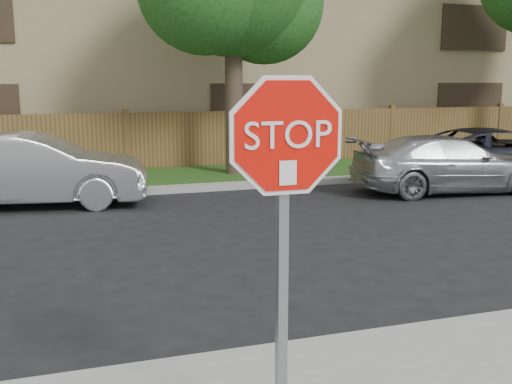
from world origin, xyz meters
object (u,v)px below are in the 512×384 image
object	(u,v)px
sedan_far_right	(493,153)
stop_sign	(285,188)
sedan_left	(34,170)
sedan_right	(448,164)

from	to	relation	value
sedan_far_right	stop_sign	bearing A→B (deg)	133.13
sedan_left	stop_sign	bearing A→B (deg)	-159.53
sedan_right	sedan_far_right	world-z (taller)	sedan_far_right
stop_sign	sedan_right	xyz separation A→B (m)	(6.83, 7.83, -1.20)
sedan_left	sedan_far_right	xyz separation A→B (m)	(10.91, 0.04, -0.08)
stop_sign	sedan_far_right	size ratio (longest dim) A/B	0.55
sedan_left	sedan_far_right	size ratio (longest dim) A/B	0.94
sedan_left	sedan_right	bearing A→B (deg)	-89.13
stop_sign	sedan_left	distance (m)	9.30
sedan_right	stop_sign	bearing A→B (deg)	144.76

